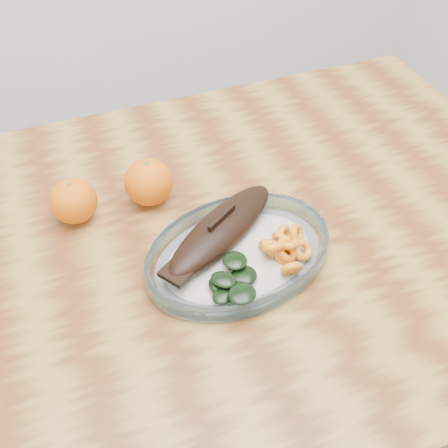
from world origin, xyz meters
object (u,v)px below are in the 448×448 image
at_px(plated_meal, 238,251).
at_px(dining_table, 206,280).
at_px(orange_left, 73,201).
at_px(orange_right, 149,182).

bearing_deg(plated_meal, dining_table, 107.38).
distance_m(orange_left, orange_right, 0.12).
bearing_deg(orange_left, plated_meal, -40.23).
bearing_deg(dining_table, orange_right, 115.04).
bearing_deg(orange_left, orange_right, -0.26).
relative_size(dining_table, plated_meal, 2.00).
xyz_separation_m(dining_table, orange_right, (-0.05, 0.11, 0.14)).
xyz_separation_m(plated_meal, orange_left, (-0.20, 0.17, 0.02)).
bearing_deg(plated_meal, orange_right, 105.32).
xyz_separation_m(dining_table, plated_meal, (0.03, -0.06, 0.12)).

